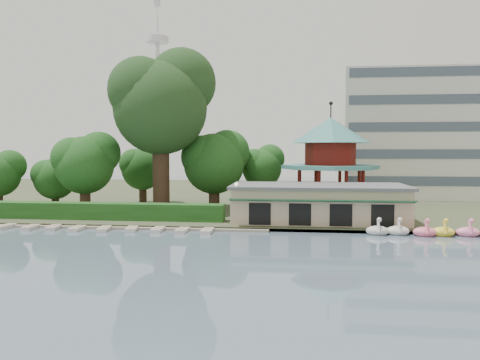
# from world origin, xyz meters

# --- Properties ---
(ground_plane) EXTENTS (220.00, 220.00, 0.00)m
(ground_plane) POSITION_xyz_m (0.00, 0.00, 0.00)
(ground_plane) COLOR slate
(ground_plane) RESTS_ON ground
(shore) EXTENTS (220.00, 70.00, 0.40)m
(shore) POSITION_xyz_m (0.00, 52.00, 0.20)
(shore) COLOR #424930
(shore) RESTS_ON ground
(embankment) EXTENTS (220.00, 0.60, 0.30)m
(embankment) POSITION_xyz_m (0.00, 17.30, 0.15)
(embankment) COLOR gray
(embankment) RESTS_ON ground
(dock) EXTENTS (34.00, 1.60, 0.24)m
(dock) POSITION_xyz_m (-12.00, 17.20, 0.12)
(dock) COLOR gray
(dock) RESTS_ON ground
(boathouse) EXTENTS (18.60, 9.39, 3.90)m
(boathouse) POSITION_xyz_m (10.00, 21.97, 2.37)
(boathouse) COLOR tan
(boathouse) RESTS_ON shore
(pavilion) EXTENTS (12.40, 12.40, 13.50)m
(pavilion) POSITION_xyz_m (12.00, 32.00, 7.48)
(pavilion) COLOR tan
(pavilion) RESTS_ON shore
(office_building) EXTENTS (38.00, 18.00, 20.00)m
(office_building) POSITION_xyz_m (32.67, 49.00, 9.73)
(office_building) COLOR silver
(office_building) RESTS_ON shore
(broadcast_tower) EXTENTS (8.00, 8.00, 96.00)m
(broadcast_tower) POSITION_xyz_m (-42.00, 140.00, 33.98)
(broadcast_tower) COLOR silver
(broadcast_tower) RESTS_ON ground
(hedge) EXTENTS (30.00, 2.00, 1.80)m
(hedge) POSITION_xyz_m (-15.00, 20.50, 1.30)
(hedge) COLOR #20511C
(hedge) RESTS_ON shore
(lamp_post) EXTENTS (0.36, 0.36, 4.28)m
(lamp_post) POSITION_xyz_m (1.50, 19.00, 3.34)
(lamp_post) COLOR black
(lamp_post) RESTS_ON shore
(big_tree) EXTENTS (12.66, 11.80, 20.38)m
(big_tree) POSITION_xyz_m (-8.84, 28.19, 14.22)
(big_tree) COLOR #3A281C
(big_tree) RESTS_ON shore
(small_trees) EXTENTS (39.01, 16.67, 10.28)m
(small_trees) POSITION_xyz_m (-12.20, 30.99, 6.08)
(small_trees) COLOR #3A281C
(small_trees) RESTS_ON shore
(swan_boats) EXTENTS (13.08, 2.15, 1.92)m
(swan_boats) POSITION_xyz_m (20.50, 16.57, 0.40)
(swan_boats) COLOR silver
(swan_boats) RESTS_ON ground
(moored_rowboats) EXTENTS (26.92, 2.81, 0.36)m
(moored_rowboats) POSITION_xyz_m (-13.96, 15.77, 0.18)
(moored_rowboats) COLOR beige
(moored_rowboats) RESTS_ON ground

